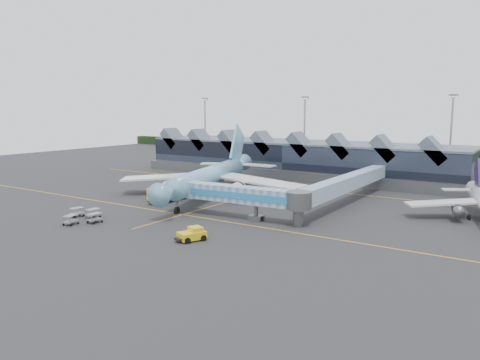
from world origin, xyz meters
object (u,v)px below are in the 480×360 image
Objects in this scene: jet_bridge at (251,197)px; fuel_truck at (170,191)px; main_airliner at (212,175)px; pushback_tug at (192,234)px.

jet_bridge reaches higher than fuel_truck.
jet_bridge is (18.13, -13.39, -0.54)m from main_airliner.
main_airliner reaches higher than jet_bridge.
pushback_tug is (17.83, -28.63, -3.64)m from main_airliner.
main_airliner is 4.26× the size of fuel_truck.
main_airliner is 9.94× the size of pushback_tug.
jet_bridge reaches higher than pushback_tug.
pushback_tug is at bearing -44.06° from fuel_truck.
pushback_tug is (21.87, -19.80, -1.20)m from fuel_truck.
main_airliner is at bearing 63.55° from fuel_truck.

